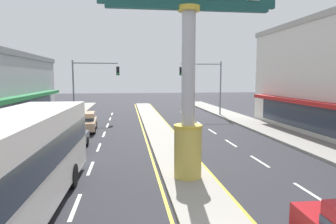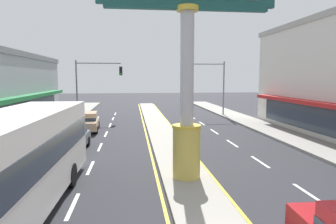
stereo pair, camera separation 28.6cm
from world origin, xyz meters
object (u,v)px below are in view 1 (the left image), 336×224
(bus_near_left_lane, at_px, (9,164))
(sedan_near_right_lane, at_px, (69,139))
(sedan_mid_left_lane, at_px, (85,122))
(traffic_light_left_side, at_px, (90,79))
(traffic_light_right_side, at_px, (206,79))
(district_sign, at_px, (188,73))

(bus_near_left_lane, bearing_deg, sedan_near_right_lane, 89.98)
(bus_near_left_lane, distance_m, sedan_mid_left_lane, 15.89)
(traffic_light_left_side, height_order, traffic_light_right_side, same)
(traffic_light_left_side, bearing_deg, district_sign, -72.49)
(sedan_near_right_lane, relative_size, sedan_mid_left_lane, 0.99)
(sedan_near_right_lane, height_order, bus_near_left_lane, bus_near_left_lane)
(traffic_light_right_side, height_order, sedan_mid_left_lane, traffic_light_right_side)
(sedan_mid_left_lane, bearing_deg, bus_near_left_lane, -89.99)
(district_sign, relative_size, bus_near_left_lane, 0.76)
(traffic_light_right_side, bearing_deg, district_sign, -107.01)
(district_sign, xyz_separation_m, bus_near_left_lane, (-6.01, -3.10, -2.72))
(traffic_light_right_side, relative_size, sedan_near_right_lane, 1.42)
(traffic_light_left_side, height_order, sedan_mid_left_lane, traffic_light_left_side)
(district_sign, height_order, sedan_mid_left_lane, district_sign)
(sedan_mid_left_lane, bearing_deg, sedan_near_right_lane, -89.96)
(traffic_light_right_side, bearing_deg, sedan_mid_left_lane, -147.58)
(traffic_light_right_side, relative_size, bus_near_left_lane, 0.55)
(bus_near_left_lane, height_order, sedan_mid_left_lane, bus_near_left_lane)
(traffic_light_right_side, height_order, sedan_near_right_lane, traffic_light_right_side)
(traffic_light_left_side, xyz_separation_m, sedan_mid_left_lane, (0.28, -7.19, -3.46))
(traffic_light_left_side, bearing_deg, sedan_mid_left_lane, -87.75)
(sedan_near_right_lane, relative_size, bus_near_left_lane, 0.39)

